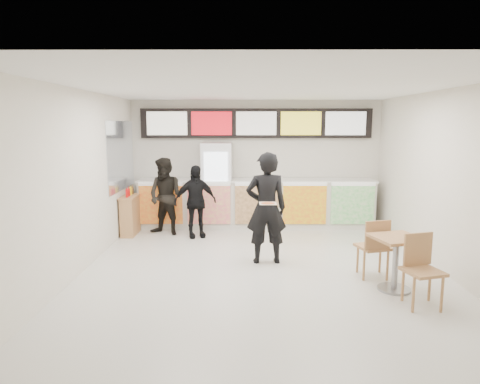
{
  "coord_description": "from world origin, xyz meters",
  "views": [
    {
      "loc": [
        -0.34,
        -6.91,
        2.44
      ],
      "look_at": [
        -0.38,
        1.2,
        1.14
      ],
      "focal_mm": 32.0,
      "sensor_mm": 36.0,
      "label": 1
    }
  ],
  "objects_px": {
    "customer_mid": "(195,201)",
    "condiment_ledge": "(130,215)",
    "customer_main": "(266,208)",
    "cafe_table": "(396,253)",
    "drinks_fridge": "(217,185)",
    "customer_left": "(166,197)",
    "service_counter": "(256,203)"
  },
  "relations": [
    {
      "from": "customer_mid",
      "to": "condiment_ledge",
      "type": "height_order",
      "value": "customer_mid"
    },
    {
      "from": "condiment_ledge",
      "to": "customer_mid",
      "type": "bearing_deg",
      "value": -8.58
    },
    {
      "from": "customer_mid",
      "to": "cafe_table",
      "type": "height_order",
      "value": "customer_mid"
    },
    {
      "from": "drinks_fridge",
      "to": "customer_left",
      "type": "height_order",
      "value": "drinks_fridge"
    },
    {
      "from": "condiment_ledge",
      "to": "customer_main",
      "type": "bearing_deg",
      "value": -33.75
    },
    {
      "from": "drinks_fridge",
      "to": "customer_main",
      "type": "relative_size",
      "value": 1.02
    },
    {
      "from": "drinks_fridge",
      "to": "customer_left",
      "type": "xyz_separation_m",
      "value": [
        -1.08,
        -0.74,
        -0.15
      ]
    },
    {
      "from": "customer_mid",
      "to": "condiment_ledge",
      "type": "distance_m",
      "value": 1.53
    },
    {
      "from": "customer_main",
      "to": "condiment_ledge",
      "type": "height_order",
      "value": "customer_main"
    },
    {
      "from": "customer_main",
      "to": "customer_mid",
      "type": "xyz_separation_m",
      "value": [
        -1.43,
        1.72,
        -0.2
      ]
    },
    {
      "from": "customer_left",
      "to": "condiment_ledge",
      "type": "xyz_separation_m",
      "value": [
        -0.8,
        0.0,
        -0.41
      ]
    },
    {
      "from": "drinks_fridge",
      "to": "customer_left",
      "type": "bearing_deg",
      "value": -145.42
    },
    {
      "from": "service_counter",
      "to": "drinks_fridge",
      "type": "distance_m",
      "value": 1.03
    },
    {
      "from": "cafe_table",
      "to": "drinks_fridge",
      "type": "bearing_deg",
      "value": 110.28
    },
    {
      "from": "customer_mid",
      "to": "customer_left",
      "type": "bearing_deg",
      "value": 142.97
    },
    {
      "from": "service_counter",
      "to": "condiment_ledge",
      "type": "relative_size",
      "value": 5.37
    },
    {
      "from": "customer_left",
      "to": "customer_main",
      "type": "bearing_deg",
      "value": -19.93
    },
    {
      "from": "customer_main",
      "to": "cafe_table",
      "type": "height_order",
      "value": "customer_main"
    },
    {
      "from": "service_counter",
      "to": "drinks_fridge",
      "type": "relative_size",
      "value": 2.78
    },
    {
      "from": "service_counter",
      "to": "cafe_table",
      "type": "bearing_deg",
      "value": -64.09
    },
    {
      "from": "service_counter",
      "to": "customer_mid",
      "type": "height_order",
      "value": "customer_mid"
    },
    {
      "from": "drinks_fridge",
      "to": "customer_mid",
      "type": "relative_size",
      "value": 1.27
    },
    {
      "from": "drinks_fridge",
      "to": "customer_main",
      "type": "distance_m",
      "value": 2.87
    },
    {
      "from": "customer_main",
      "to": "service_counter",
      "type": "bearing_deg",
      "value": -92.66
    },
    {
      "from": "customer_main",
      "to": "cafe_table",
      "type": "bearing_deg",
      "value": 140.51
    },
    {
      "from": "cafe_table",
      "to": "condiment_ledge",
      "type": "bearing_deg",
      "value": 130.32
    },
    {
      "from": "drinks_fridge",
      "to": "service_counter",
      "type": "bearing_deg",
      "value": -0.99
    },
    {
      "from": "cafe_table",
      "to": "customer_mid",
      "type": "bearing_deg",
      "value": 121.95
    },
    {
      "from": "customer_left",
      "to": "customer_mid",
      "type": "distance_m",
      "value": 0.71
    },
    {
      "from": "drinks_fridge",
      "to": "cafe_table",
      "type": "relative_size",
      "value": 1.17
    },
    {
      "from": "customer_left",
      "to": "cafe_table",
      "type": "relative_size",
      "value": 1.0
    },
    {
      "from": "customer_left",
      "to": "condiment_ledge",
      "type": "relative_size",
      "value": 1.65
    }
  ]
}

